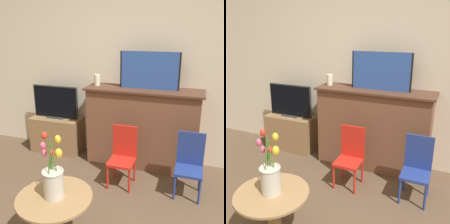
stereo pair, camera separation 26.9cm
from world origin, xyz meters
The scene contains 10 objects.
wall_back centered at (0.00, 2.13, 1.35)m, with size 8.00×0.06×2.70m.
fireplace_mantel centered at (0.12, 1.90, 0.53)m, with size 1.45×0.45×1.03m.
painting centered at (0.18, 1.90, 1.25)m, with size 0.73×0.03×0.45m.
mantel_candle centered at (-0.49, 1.90, 1.10)m, with size 0.07×0.07×0.14m.
tv_stand centered at (-1.14, 1.90, 0.26)m, with size 0.73×0.36×0.51m.
tv_monitor centered at (-1.14, 1.91, 0.74)m, with size 0.68×0.12×0.46m.
chair_red centered at (0.02, 1.38, 0.37)m, with size 0.29×0.29×0.69m.
chair_blue centered at (0.75, 1.41, 0.37)m, with size 0.29×0.29×0.69m.
side_table centered at (-0.24, 0.30, 0.31)m, with size 0.61×0.61×0.47m.
vase_tulips centered at (-0.24, 0.31, 0.63)m, with size 0.19×0.19×0.52m.
Camera 2 is at (1.00, -1.13, 1.74)m, focal length 42.00 mm.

